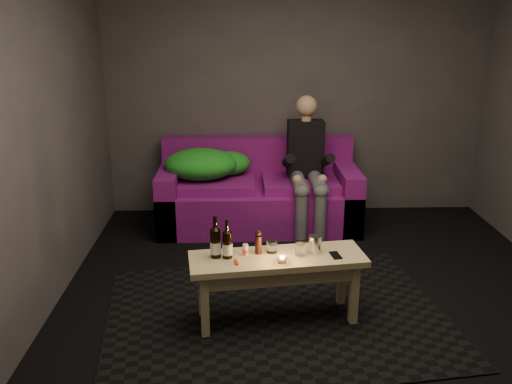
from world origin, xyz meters
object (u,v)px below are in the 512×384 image
person (307,163)px  coffee_table (277,268)px  sofa (258,195)px  beer_bottle_a (215,242)px  beer_bottle_b (227,244)px  steel_cup (315,244)px

person → coffee_table: (-0.41, -1.73, -0.28)m
sofa → coffee_table: bearing=-88.1°
sofa → beer_bottle_a: size_ratio=6.75×
sofa → beer_bottle_b: (-0.28, -1.90, 0.29)m
coffee_table → beer_bottle_a: size_ratio=4.23×
beer_bottle_a → sofa: bearing=79.1°
beer_bottle_b → steel_cup: (0.61, 0.07, -0.04)m
person → steel_cup: 1.69m
sofa → person: (0.47, -0.16, 0.38)m
sofa → coffee_table: sofa is taller
beer_bottle_b → person: bearing=66.6°
person → steel_cup: size_ratio=10.73×
person → coffee_table: person is taller
coffee_table → beer_bottle_a: 0.47m
beer_bottle_a → beer_bottle_b: size_ratio=1.08×
sofa → coffee_table: (0.06, -1.89, 0.10)m
person → coffee_table: size_ratio=1.06×
coffee_table → beer_bottle_b: (-0.34, -0.01, 0.19)m
beer_bottle_a → steel_cup: bearing=4.2°
sofa → beer_bottle_a: sofa is taller
coffee_table → person: bearing=76.6°
beer_bottle_b → coffee_table: bearing=2.1°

